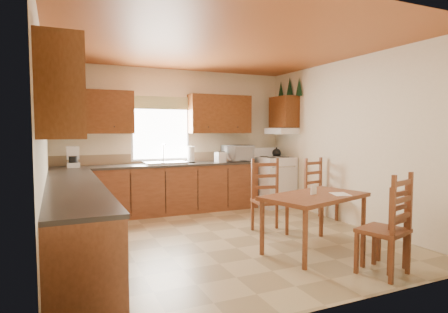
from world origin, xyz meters
name	(u,v)px	position (x,y,z in m)	size (l,w,h in m)	color
floor	(223,239)	(0.00, 0.00, 0.00)	(4.50, 4.50, 0.00)	tan
ceiling	(223,45)	(0.00, 0.00, 2.70)	(4.50, 4.50, 0.00)	#9F4E22
wall_left	(44,147)	(-2.25, 0.00, 1.35)	(4.50, 4.50, 0.00)	beige
wall_right	(348,142)	(2.25, 0.00, 1.35)	(4.50, 4.50, 0.00)	beige
wall_back	(176,140)	(0.00, 2.25, 1.35)	(4.50, 4.50, 0.00)	beige
wall_front	(332,153)	(0.00, -2.25, 1.35)	(4.50, 4.50, 0.00)	beige
lower_cab_back	(161,190)	(-0.38, 1.95, 0.44)	(3.75, 0.60, 0.88)	brown
lower_cab_left	(75,225)	(-1.95, -0.15, 0.44)	(0.60, 3.60, 0.88)	brown
counter_back	(161,165)	(-0.38, 1.95, 0.90)	(3.75, 0.63, 0.04)	#36302C
counter_left	(74,186)	(-1.95, -0.15, 0.90)	(0.63, 3.60, 0.04)	#36302C
backsplash	(157,158)	(-0.38, 2.24, 1.01)	(3.75, 0.01, 0.18)	#876E50
upper_cab_back_left	(91,112)	(-1.55, 2.08, 1.85)	(1.41, 0.33, 0.75)	#5F2E12
upper_cab_back_right	(220,114)	(0.86, 2.08, 1.85)	(1.25, 0.33, 0.75)	#5F2E12
upper_cab_left	(58,102)	(-2.08, -0.15, 1.85)	(0.33, 3.60, 0.75)	#5F2E12
upper_cab_stove	(284,112)	(2.08, 1.65, 1.90)	(0.33, 0.62, 0.62)	#5F2E12
range_hood	(282,131)	(2.03, 1.65, 1.52)	(0.44, 0.62, 0.12)	silver
window_frame	(161,130)	(-0.30, 2.22, 1.55)	(1.13, 0.02, 1.18)	silver
window_pane	(161,130)	(-0.30, 2.21, 1.55)	(1.05, 0.01, 1.10)	white
window_valance	(161,103)	(-0.30, 2.19, 2.05)	(1.19, 0.01, 0.24)	#547637
sink_basin	(165,163)	(-0.30, 1.95, 0.94)	(0.75, 0.45, 0.04)	silver
pine_decal_a	(299,87)	(2.21, 1.33, 2.38)	(0.22, 0.22, 0.36)	black
pine_decal_b	(290,86)	(2.21, 1.65, 2.42)	(0.22, 0.22, 0.36)	black
pine_decal_c	(281,90)	(2.21, 1.97, 2.38)	(0.22, 0.22, 0.36)	black
stove	(274,182)	(1.88, 1.68, 0.49)	(0.66, 0.68, 0.98)	silver
coffeemaker	(73,157)	(-1.87, 1.96, 1.09)	(0.20, 0.23, 0.33)	silver
paper_towel	(191,155)	(0.22, 1.98, 1.08)	(0.13, 0.13, 0.31)	white
toaster	(221,157)	(0.80, 1.85, 1.02)	(0.24, 0.15, 0.20)	silver
microwave	(238,153)	(1.18, 1.92, 1.08)	(0.53, 0.38, 0.32)	silver
dining_table	(314,223)	(0.85, -0.94, 0.36)	(1.35, 0.77, 0.73)	brown
chair_near_left	(385,227)	(1.19, -1.75, 0.47)	(0.39, 0.37, 0.93)	brown
chair_near_right	(383,224)	(1.04, -1.86, 0.55)	(0.46, 0.44, 1.09)	brown
chair_far_left	(269,196)	(0.78, 0.03, 0.55)	(0.46, 0.44, 1.10)	brown
chair_far_right	(321,190)	(1.99, 0.34, 0.53)	(0.44, 0.42, 1.05)	brown
table_paper	(340,194)	(1.17, -1.05, 0.73)	(0.20, 0.27, 0.00)	white
table_card	(314,189)	(0.84, -0.93, 0.79)	(0.10, 0.02, 0.13)	white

